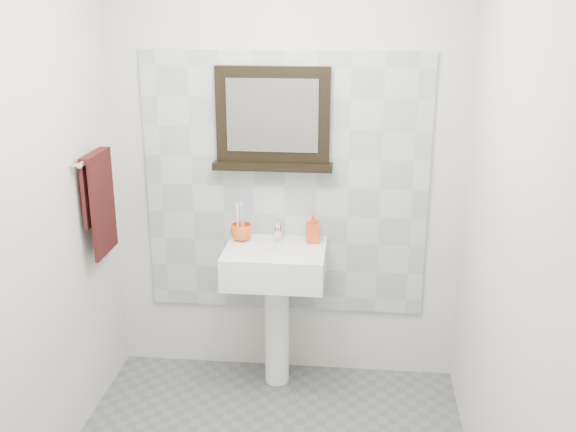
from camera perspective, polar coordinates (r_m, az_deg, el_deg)
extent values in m
cube|color=silver|center=(3.79, -0.23, 4.03)|extent=(2.00, 0.01, 2.50)
cube|color=silver|center=(1.77, -8.10, -13.40)|extent=(2.00, 0.01, 2.50)
cube|color=silver|center=(3.06, -21.56, -0.74)|extent=(0.01, 2.20, 2.50)
cube|color=silver|center=(2.79, 18.12, -2.13)|extent=(0.01, 2.20, 2.50)
cube|color=#A5AEB3|center=(3.81, -0.24, 2.52)|extent=(1.60, 0.02, 1.50)
cylinder|color=white|center=(3.95, -0.95, -9.51)|extent=(0.14, 0.14, 0.68)
cube|color=white|center=(3.72, -1.10, -4.05)|extent=(0.55, 0.44, 0.18)
cylinder|color=silver|center=(3.67, -1.14, -3.08)|extent=(0.32, 0.32, 0.02)
cylinder|color=#4C4C4F|center=(3.67, -1.14, -2.92)|extent=(0.04, 0.04, 0.00)
cylinder|color=silver|center=(3.81, -0.84, -1.33)|extent=(0.04, 0.04, 0.09)
cylinder|color=silver|center=(3.76, -0.92, -1.27)|extent=(0.02, 0.10, 0.02)
cube|color=silver|center=(3.81, -0.81, -0.54)|extent=(0.02, 0.07, 0.01)
imported|color=#EF591C|center=(3.80, -3.97, -1.38)|extent=(0.14, 0.14, 0.10)
cylinder|color=white|center=(3.78, -4.28, -0.60)|extent=(0.01, 0.01, 0.19)
cube|color=white|center=(3.74, -4.32, 0.90)|extent=(0.01, 0.01, 0.03)
cylinder|color=#5798C8|center=(3.77, -3.77, -0.61)|extent=(0.01, 0.01, 0.19)
cube|color=#5798C8|center=(3.74, -3.80, 0.89)|extent=(0.01, 0.01, 0.03)
cylinder|color=white|center=(3.80, -3.94, -0.47)|extent=(0.01, 0.01, 0.19)
cube|color=white|center=(3.77, -3.98, 1.01)|extent=(0.01, 0.01, 0.03)
imported|color=red|center=(3.75, 2.12, -1.00)|extent=(0.09, 0.09, 0.17)
cube|color=black|center=(3.70, -1.28, 8.57)|extent=(0.62, 0.06, 0.52)
cube|color=#99999E|center=(3.67, -1.35, 8.49)|extent=(0.50, 0.01, 0.40)
cube|color=black|center=(3.74, -1.30, 4.25)|extent=(0.66, 0.11, 0.04)
cylinder|color=silver|center=(3.62, -16.04, 4.86)|extent=(0.03, 0.40, 0.03)
cylinder|color=silver|center=(3.46, -17.64, 4.13)|extent=(0.05, 0.02, 0.02)
cylinder|color=silver|center=(3.80, -15.43, 5.53)|extent=(0.05, 0.02, 0.02)
cube|color=black|center=(3.68, -15.39, 0.77)|extent=(0.02, 0.30, 0.52)
cube|color=black|center=(3.67, -16.09, 2.13)|extent=(0.02, 0.30, 0.34)
cube|color=black|center=(3.61, -16.05, 4.94)|extent=(0.06, 0.30, 0.03)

